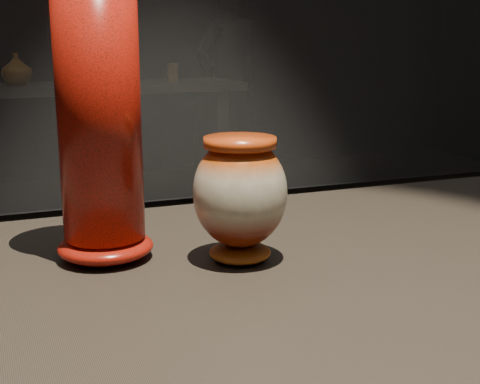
% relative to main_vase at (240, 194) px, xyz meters
% --- Properties ---
extents(main_vase, '(0.16, 0.16, 0.18)m').
position_rel_main_vase_xyz_m(main_vase, '(0.00, 0.00, 0.00)').
color(main_vase, '#621908').
rests_on(main_vase, display_plinth).
extents(tall_vase, '(0.16, 0.16, 0.44)m').
position_rel_main_vase_xyz_m(tall_vase, '(-0.18, 0.08, 0.11)').
color(tall_vase, red).
rests_on(tall_vase, display_plinth).
extents(back_shelf, '(2.00, 0.60, 0.90)m').
position_rel_main_vase_xyz_m(back_shelf, '(0.31, 3.49, -0.36)').
color(back_shelf, black).
rests_on(back_shelf, ground).
extents(back_vase_left, '(0.22, 0.22, 0.19)m').
position_rel_main_vase_xyz_m(back_vase_left, '(-0.09, 3.53, -0.00)').
color(back_vase_left, '#9E6C17').
rests_on(back_vase_left, back_shelf).
extents(back_vase_mid, '(0.20, 0.20, 0.17)m').
position_rel_main_vase_xyz_m(back_vase_mid, '(0.37, 3.45, -0.01)').
color(back_vase_mid, '#621908').
rests_on(back_vase_mid, back_shelf).
extents(back_vase_right, '(0.07, 0.07, 0.12)m').
position_rel_main_vase_xyz_m(back_vase_right, '(0.89, 3.49, -0.04)').
color(back_vase_right, '#9E6C17').
rests_on(back_vase_right, back_shelf).
extents(visitor, '(0.70, 0.58, 1.65)m').
position_rel_main_vase_xyz_m(visitor, '(1.50, 4.07, -0.17)').
color(visitor, black).
rests_on(visitor, ground).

